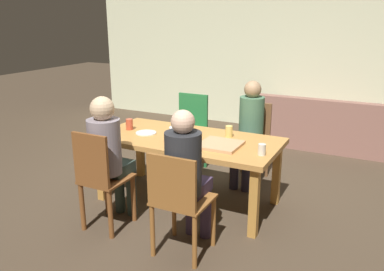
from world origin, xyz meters
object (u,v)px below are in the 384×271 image
chair_1 (253,138)px  drinking_glass_3 (229,131)px  person_2 (109,150)px  pizza_box_0 (220,145)px  plate_1 (146,133)px  drinking_glass_1 (129,124)px  couch (325,128)px  person_0 (187,170)px  plate_0 (179,127)px  drinking_glass_0 (262,150)px  chair_2 (101,179)px  chair_3 (189,129)px  chair_0 (178,200)px  person_1 (249,125)px  dining_table (188,145)px  drinking_glass_2 (168,137)px

chair_1 → drinking_glass_3: 0.77m
person_2 → drinking_glass_3: person_2 is taller
person_2 → pizza_box_0: bearing=37.2°
plate_1 → drinking_glass_1: (-0.25, 0.04, 0.05)m
person_2 → couch: (1.45, 3.41, -0.47)m
person_0 → person_2: (-0.84, 0.06, 0.02)m
plate_0 → plate_1: (-0.22, -0.34, -0.00)m
plate_0 → drinking_glass_0: (1.10, -0.45, 0.04)m
chair_2 → couch: size_ratio=0.49×
chair_1 → pizza_box_0: bearing=-89.7°
drinking_glass_0 → chair_3: bearing=140.3°
drinking_glass_3 → drinking_glass_0: bearing=-39.6°
plate_1 → drinking_glass_3: (0.84, 0.28, 0.05)m
drinking_glass_3 → chair_0: bearing=-88.4°
pizza_box_0 → drinking_glass_0: 0.44m
chair_1 → drinking_glass_0: bearing=-68.4°
person_1 → plate_0: person_1 is taller
chair_1 → drinking_glass_0: 1.23m
plate_0 → pizza_box_0: bearing=-29.9°
person_0 → chair_1: person_0 is taller
dining_table → chair_1: size_ratio=2.04×
pizza_box_0 → plate_1: (-0.88, 0.04, -0.01)m
chair_0 → person_2: person_2 is taller
plate_0 → drinking_glass_2: 0.51m
plate_1 → couch: size_ratio=0.11×
plate_1 → pizza_box_0: bearing=-2.8°
dining_table → pizza_box_0: 0.43m
chair_0 → couch: size_ratio=0.47×
dining_table → plate_1: size_ratio=8.54×
dining_table → couch: couch is taller
drinking_glass_0 → drinking_glass_1: 1.57m
person_0 → plate_1: bearing=139.7°
person_1 → couch: bearing=72.0°
drinking_glass_0 → drinking_glass_2: drinking_glass_2 is taller
pizza_box_0 → plate_1: bearing=177.2°
person_1 → person_2: 1.75m
chair_1 → couch: size_ratio=0.47×
dining_table → drinking_glass_2: size_ratio=17.70×
person_2 → drinking_glass_1: bearing=111.1°
couch → drinking_glass_2: bearing=-111.4°
chair_0 → person_2: (-0.84, 0.20, 0.23)m
dining_table → pizza_box_0: bearing=-14.1°
plate_0 → chair_2: bearing=-99.1°
person_0 → person_2: 0.84m
plate_1 → drinking_glass_1: 0.26m
person_2 → drinking_glass_2: 0.63m
person_0 → plate_0: bearing=121.2°
dining_table → person_0: 0.90m
dining_table → plate_0: 0.39m
person_0 → chair_2: size_ratio=1.28×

